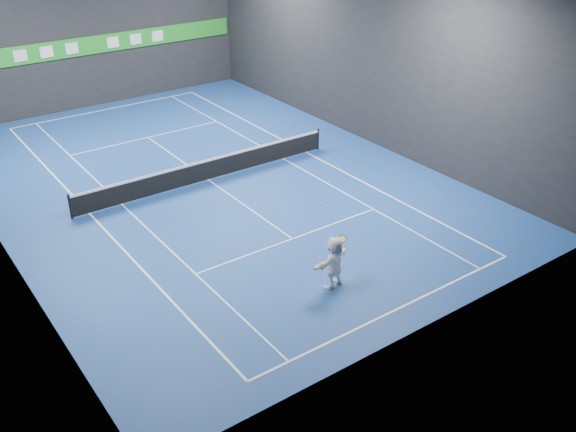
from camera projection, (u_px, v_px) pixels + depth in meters
ground at (209, 180)px, 28.71m from camera, size 26.00×26.00×0.00m
wall_back at (89, 27)px, 35.86m from camera, size 18.00×0.10×9.00m
wall_front at (437, 196)px, 17.27m from camera, size 18.00×0.10×9.00m
wall_right at (365, 50)px, 31.18m from camera, size 0.10×26.00×9.00m
baseline_near at (395, 310)px, 20.20m from camera, size 10.98×0.08×0.01m
baseline_far at (108, 109)px, 37.21m from camera, size 10.98×0.08×0.01m
sideline_doubles_left at (90, 214)px, 25.89m from camera, size 0.08×23.78×0.01m
sideline_doubles_right at (306, 152)px, 31.52m from camera, size 0.08×23.78×0.01m
sideline_singles_left at (122, 205)px, 26.60m from camera, size 0.06×23.78×0.01m
sideline_singles_right at (283, 159)px, 30.81m from camera, size 0.06×23.78×0.01m
service_line_near at (292, 239)px, 24.13m from camera, size 8.23×0.06×0.01m
service_line_far at (148, 137)px, 33.28m from camera, size 8.23×0.06×0.01m
center_service_line at (209, 180)px, 28.70m from camera, size 0.06×12.80×0.01m
player at (334, 262)px, 20.99m from camera, size 1.78×0.93×1.83m
tennis_ball at (328, 202)px, 19.96m from camera, size 0.06×0.06×0.06m
tennis_net at (208, 169)px, 28.45m from camera, size 12.50×0.10×1.07m
sponsor_banner at (92, 45)px, 36.29m from camera, size 17.64×0.11×1.00m
tennis_racket at (342, 240)px, 20.87m from camera, size 0.45×0.35×0.59m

